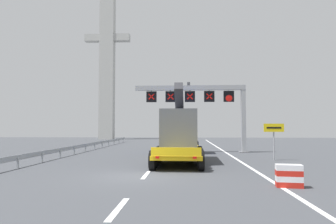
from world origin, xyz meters
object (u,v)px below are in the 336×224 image
(overhead_lane_gantry, at_px, (203,98))
(crash_barrier_striped, at_px, (289,176))
(exit_sign_yellow, at_px, (274,132))
(bridge_pylon_distant, at_px, (107,55))
(heavy_haul_truck_yellow, at_px, (181,132))

(overhead_lane_gantry, xyz_separation_m, crash_barrier_striped, (2.41, -17.00, -4.69))
(exit_sign_yellow, height_order, bridge_pylon_distant, bridge_pylon_distant)
(bridge_pylon_distant, bearing_deg, overhead_lane_gantry, -60.83)
(overhead_lane_gantry, distance_m, bridge_pylon_distant, 37.24)
(heavy_haul_truck_yellow, height_order, bridge_pylon_distant, bridge_pylon_distant)
(heavy_haul_truck_yellow, height_order, exit_sign_yellow, heavy_haul_truck_yellow)
(exit_sign_yellow, height_order, crash_barrier_striped, exit_sign_yellow)
(overhead_lane_gantry, bearing_deg, exit_sign_yellow, -55.57)
(crash_barrier_striped, bearing_deg, heavy_haul_truck_yellow, 110.67)
(exit_sign_yellow, distance_m, crash_barrier_striped, 10.52)
(bridge_pylon_distant, bearing_deg, crash_barrier_striped, -67.68)
(overhead_lane_gantry, relative_size, exit_sign_yellow, 4.08)
(bridge_pylon_distant, bearing_deg, exit_sign_yellow, -59.83)
(crash_barrier_striped, bearing_deg, exit_sign_yellow, 77.33)
(heavy_haul_truck_yellow, bearing_deg, exit_sign_yellow, -14.04)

